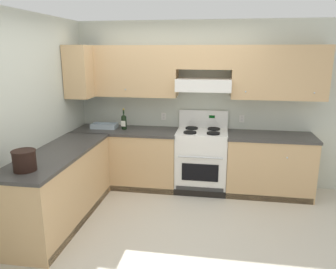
{
  "coord_description": "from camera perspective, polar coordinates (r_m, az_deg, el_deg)",
  "views": [
    {
      "loc": [
        0.68,
        -3.51,
        2.09
      ],
      "look_at": [
        0.0,
        0.7,
        1.0
      ],
      "focal_mm": 34.81,
      "sensor_mm": 36.0,
      "label": 1
    }
  ],
  "objects": [
    {
      "name": "bucket",
      "position": [
        3.62,
        -23.86,
        -4.1
      ],
      "size": [
        0.24,
        0.24,
        0.22
      ],
      "color": "black",
      "rests_on": "counter_left_run"
    },
    {
      "name": "counter_back_run",
      "position": [
        5.05,
        3.37,
        -4.62
      ],
      "size": [
        3.6,
        0.65,
        0.91
      ],
      "color": "tan",
      "rests_on": "ground_plane"
    },
    {
      "name": "stove",
      "position": [
        5.04,
        5.86,
        -4.4
      ],
      "size": [
        0.76,
        0.62,
        1.2
      ],
      "color": "white",
      "rests_on": "ground_plane"
    },
    {
      "name": "ground_plane",
      "position": [
        4.14,
        -1.61,
        -15.97
      ],
      "size": [
        7.04,
        7.04,
        0.0
      ],
      "primitive_type": "plane",
      "color": "beige"
    },
    {
      "name": "wall_back",
      "position": [
        5.08,
        6.1,
        7.36
      ],
      "size": [
        4.68,
        0.57,
        2.55
      ],
      "color": "beige",
      "rests_on": "ground_plane"
    },
    {
      "name": "counter_left_run",
      "position": [
        4.32,
        -18.27,
        -8.71
      ],
      "size": [
        0.63,
        1.91,
        0.91
      ],
      "color": "tan",
      "rests_on": "ground_plane"
    },
    {
      "name": "wine_bottle",
      "position": [
        5.11,
        -7.73,
        2.32
      ],
      "size": [
        0.08,
        0.08,
        0.33
      ],
      "color": "black",
      "rests_on": "counter_back_run"
    },
    {
      "name": "bowl",
      "position": [
        5.26,
        -11.07,
        1.37
      ],
      "size": [
        0.4,
        0.22,
        0.07
      ],
      "color": "#9EADB7",
      "rests_on": "counter_back_run"
    },
    {
      "name": "wall_left",
      "position": [
        4.44,
        -21.8,
        3.55
      ],
      "size": [
        0.47,
        4.0,
        2.55
      ],
      "color": "beige",
      "rests_on": "ground_plane"
    }
  ]
}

